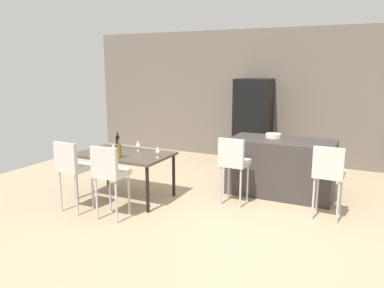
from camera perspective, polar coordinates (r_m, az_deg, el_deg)
The scene contains 15 objects.
ground_plane at distance 5.77m, azimuth 8.55°, elevation -9.77°, with size 10.00×10.00×0.00m, color tan.
back_wall at distance 8.44m, azimuth 15.22°, elevation 6.89°, with size 10.00×0.12×2.90m, color #665B51.
kitchen_island at distance 6.42m, azimuth 13.32°, elevation -3.43°, with size 1.68×0.84×0.92m, color #383330.
bar_chair_left at distance 5.75m, azimuth 6.29°, elevation -2.48°, with size 0.41×0.41×1.05m.
bar_chair_middle at distance 5.47m, azimuth 19.99°, elevation -3.87°, with size 0.41×0.41×1.05m.
dining_table at distance 6.12m, azimuth -10.17°, elevation -1.93°, with size 1.47×0.92×0.74m.
dining_chair_near at distance 5.71m, azimuth -17.73°, elevation -3.08°, with size 0.42×0.42×1.05m.
dining_chair_far at distance 5.28m, azimuth -12.43°, elevation -3.97°, with size 0.42×0.42×1.05m.
wine_bottle_end at distance 6.52m, azimuth -11.21°, elevation 0.41°, with size 0.06×0.06×0.27m.
wine_bottle_near at distance 5.78m, azimuth -10.98°, elevation -0.97°, with size 0.07×0.07×0.28m.
wine_glass_left at distance 5.72m, azimuth -5.23°, elevation -0.83°, with size 0.07×0.07×0.17m.
wine_glass_middle at distance 6.21m, azimuth -8.19°, elevation 0.11°, with size 0.07×0.07×0.17m.
wine_glass_right at distance 6.01m, azimuth -11.84°, elevation -0.42°, with size 0.07×0.07×0.17m.
refrigerator at distance 8.25m, azimuth 9.21°, elevation 3.34°, with size 0.72×0.68×1.84m, color black.
fruit_bowl at distance 6.47m, azimuth 12.22°, elevation 1.24°, with size 0.26×0.26×0.07m, color beige.
Camera 1 is at (1.54, -5.15, 2.10)m, focal length 35.22 mm.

